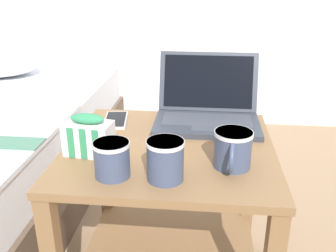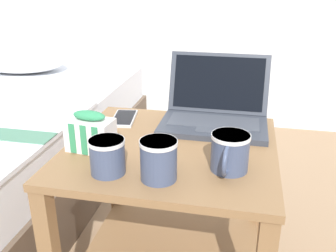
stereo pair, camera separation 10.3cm
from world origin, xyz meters
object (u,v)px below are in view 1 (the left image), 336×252
(mug_front_left, at_px, (233,148))
(cell_phone, at_px, (116,120))
(laptop, at_px, (207,110))
(mug_mid_center, at_px, (166,158))
(snack_bag, at_px, (89,136))
(mug_front_right, at_px, (112,157))

(mug_front_left, bearing_deg, cell_phone, 142.85)
(laptop, relative_size, mug_mid_center, 2.52)
(snack_bag, xyz_separation_m, cell_phone, (0.02, 0.25, -0.05))
(mug_front_left, bearing_deg, mug_front_right, -165.95)
(mug_front_right, relative_size, cell_phone, 0.81)
(cell_phone, bearing_deg, mug_mid_center, -59.69)
(mug_front_left, height_order, mug_mid_center, mug_mid_center)
(mug_mid_center, bearing_deg, cell_phone, 120.31)
(laptop, xyz_separation_m, mug_front_right, (-0.23, -0.39, 0.01))
(mug_front_right, height_order, mug_mid_center, mug_mid_center)
(laptop, xyz_separation_m, snack_bag, (-0.33, -0.28, 0.01))
(mug_front_right, relative_size, mug_mid_center, 0.96)
(mug_front_right, bearing_deg, cell_phone, 102.38)
(mug_front_left, relative_size, mug_front_right, 1.08)
(snack_bag, bearing_deg, mug_front_right, -50.21)
(mug_mid_center, relative_size, cell_phone, 0.84)
(snack_bag, bearing_deg, mug_mid_center, -26.94)
(laptop, height_order, mug_front_left, laptop)
(mug_front_right, distance_m, mug_mid_center, 0.13)
(snack_bag, bearing_deg, cell_phone, 86.52)
(laptop, bearing_deg, cell_phone, -174.84)
(mug_front_left, xyz_separation_m, mug_front_right, (-0.30, -0.07, -0.00))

